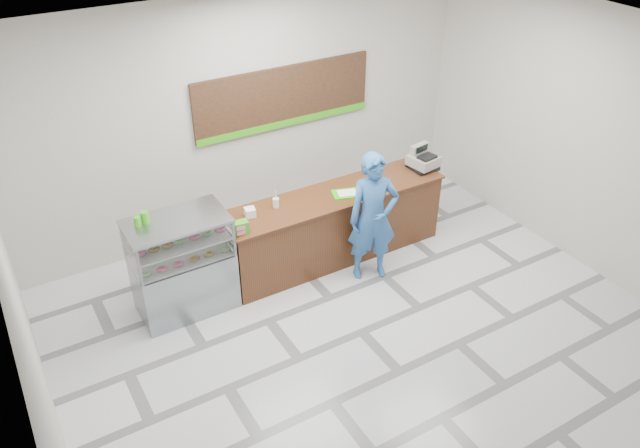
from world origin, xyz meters
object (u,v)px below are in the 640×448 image
customer (373,218)px  serving_tray (346,194)px  sales_counter (334,226)px  cash_register (423,160)px  display_case (182,265)px

customer → serving_tray: bearing=118.7°
serving_tray → customer: size_ratio=0.23×
sales_counter → serving_tray: 0.55m
sales_counter → serving_tray: bearing=-32.6°
sales_counter → cash_register: bearing=-0.4°
display_case → serving_tray: display_case is taller
serving_tray → cash_register: bearing=20.7°
sales_counter → display_case: size_ratio=2.45×
serving_tray → sales_counter: bearing=165.1°
sales_counter → serving_tray: serving_tray is taller
serving_tray → display_case: bearing=-164.3°
serving_tray → customer: customer is taller
display_case → customer: size_ratio=0.73×
cash_register → serving_tray: bearing=173.9°
display_case → serving_tray: 2.38m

